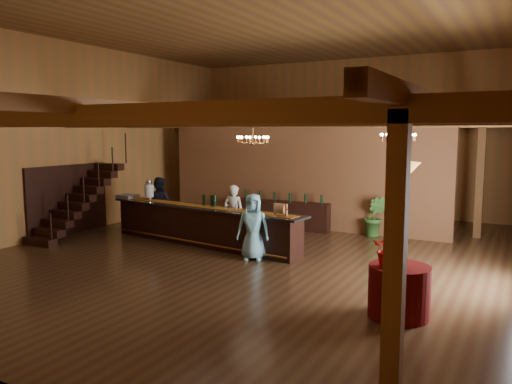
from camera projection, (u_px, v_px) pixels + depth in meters
The scene contains 27 objects.
floor at pixel (260, 253), 12.19m from camera, with size 14.00×14.00×0.00m, color #422D1A.
ceiling at pixel (260, 21), 11.51m from camera, with size 14.00×14.00×0.00m, color brown.
wall_back at pixel (351, 137), 17.95m from camera, with size 12.00×0.10×5.50m, color #A66630.
wall_left at pixel (81, 138), 14.70m from camera, with size 0.10×14.00×5.50m, color #A66630.
beam_grid at pixel (270, 120), 12.23m from camera, with size 11.90×13.90×0.39m.
support_posts at pixel (250, 191), 11.56m from camera, with size 9.20×10.20×3.20m.
partition_wall at pixel (299, 177), 15.29m from camera, with size 9.00×0.18×3.10m, color brown.
staircase at pixel (77, 201), 14.01m from camera, with size 1.00×2.80×2.00m.
backroom_boxes at pixel (328, 203), 17.06m from camera, with size 4.10×0.60×1.10m.
tasting_bar at pixel (203, 225), 13.07m from camera, with size 6.12×1.50×1.02m.
beverage_dispenser at pixel (149, 190), 14.21m from camera, with size 0.26×0.26×0.60m.
glass_rack_tray at pixel (128, 196), 14.63m from camera, with size 0.50×0.50×0.10m, color gray.
raffle_drum at pixel (281, 209), 11.53m from camera, with size 0.34×0.24×0.30m.
bar_bottle_0 at pixel (204, 200), 13.12m from camera, with size 0.07×0.07×0.30m, color black.
bar_bottle_1 at pixel (212, 201), 12.96m from camera, with size 0.07×0.07×0.30m, color black.
bar_bottle_2 at pixel (215, 201), 12.90m from camera, with size 0.07×0.07×0.30m, color black.
backbar_shelf at pixel (282, 215), 15.25m from camera, with size 2.95×0.46×0.83m, color black.
round_table at pixel (399, 291), 8.00m from camera, with size 0.98×0.98×0.85m, color #520A06.
chandelier_left at pixel (253, 139), 12.47m from camera, with size 0.80×0.80×0.59m.
chandelier_right at pixel (398, 137), 11.47m from camera, with size 0.80×0.80×0.52m.
pendant_lamp at pixel (404, 168), 7.76m from camera, with size 0.52×0.52×0.90m.
bartender at pixel (234, 214), 13.32m from camera, with size 0.57×0.37×1.55m, color silver.
staff_second at pixel (160, 205), 14.56m from camera, with size 0.80×0.62×1.64m, color black.
guest at pixel (253, 227), 11.52m from camera, with size 0.75×0.49×1.54m, color #80C9DD.
floor_plant at pixel (375, 216), 14.03m from camera, with size 0.64×0.51×1.16m, color #2F5D22.
table_flowers at pixel (389, 249), 7.87m from camera, with size 0.50×0.44×0.56m, color #C50403.
table_vase at pixel (394, 258), 7.88m from camera, with size 0.14×0.14×0.28m, color #B37239.
Camera 1 is at (5.62, -10.50, 3.00)m, focal length 35.00 mm.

